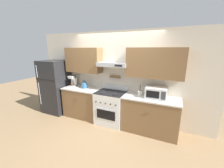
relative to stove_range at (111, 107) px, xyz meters
name	(u,v)px	position (x,y,z in m)	size (l,w,h in m)	color
ground_plane	(106,127)	(0.00, -0.30, -0.46)	(16.00, 16.00, 0.00)	#937551
wall_back	(117,72)	(0.05, 0.29, 0.98)	(5.20, 0.46, 2.55)	beige
counter_left	(83,102)	(-0.97, 0.02, -0.01)	(1.15, 0.64, 0.91)	brown
counter_right	(150,115)	(1.08, 0.02, -0.01)	(1.37, 0.64, 0.91)	brown
stove_range	(111,107)	(0.00, 0.00, 0.00)	(0.79, 0.67, 1.07)	white
refrigerator	(56,87)	(-2.00, -0.05, 0.39)	(0.81, 0.75, 1.71)	#232326
tea_kettle	(84,85)	(-0.90, 0.05, 0.54)	(0.21, 0.16, 0.23)	teal
coffee_maker	(73,81)	(-1.36, 0.08, 0.62)	(0.17, 0.22, 0.34)	white
microwave	(156,92)	(1.18, 0.07, 0.58)	(0.49, 0.38, 0.26)	white
utensil_crock	(140,93)	(0.79, 0.05, 0.52)	(0.12, 0.12, 0.28)	silver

